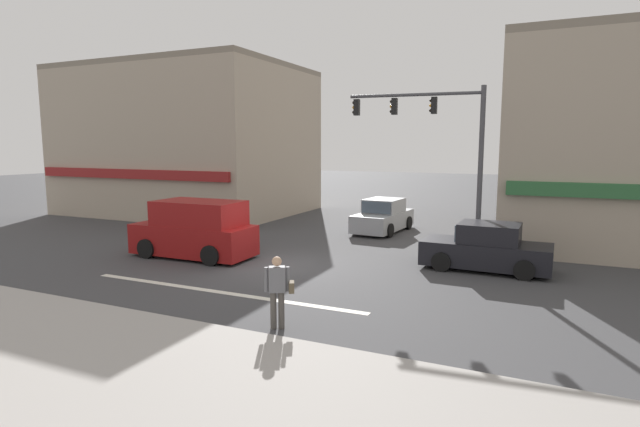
{
  "coord_description": "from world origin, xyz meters",
  "views": [
    {
      "loc": [
        8.31,
        -14.76,
        4.13
      ],
      "look_at": [
        0.64,
        2.0,
        1.6
      ],
      "focal_mm": 28.0,
      "sensor_mm": 36.0,
      "label": 1
    }
  ],
  "objects_px": {
    "sedan_parked_curbside": "(383,217)",
    "pedestrian_foreground_with_bag": "(278,288)",
    "utility_pole_far_right": "(565,148)",
    "utility_pole_near_left": "(206,149)",
    "traffic_light_mast": "(444,140)",
    "van_approaching_near": "(195,230)",
    "sedan_crossing_center": "(486,249)"
  },
  "relations": [
    {
      "from": "sedan_parked_curbside",
      "to": "traffic_light_mast",
      "type": "bearing_deg",
      "value": -50.88
    },
    {
      "from": "utility_pole_near_left",
      "to": "sedan_parked_curbside",
      "type": "height_order",
      "value": "utility_pole_near_left"
    },
    {
      "from": "sedan_parked_curbside",
      "to": "utility_pole_near_left",
      "type": "bearing_deg",
      "value": -165.28
    },
    {
      "from": "utility_pole_far_right",
      "to": "traffic_light_mast",
      "type": "relative_size",
      "value": 1.25
    },
    {
      "from": "traffic_light_mast",
      "to": "pedestrian_foreground_with_bag",
      "type": "distance_m",
      "value": 9.68
    },
    {
      "from": "van_approaching_near",
      "to": "sedan_parked_curbside",
      "type": "bearing_deg",
      "value": 60.28
    },
    {
      "from": "van_approaching_near",
      "to": "sedan_parked_curbside",
      "type": "xyz_separation_m",
      "value": [
        4.68,
        8.19,
        -0.29
      ]
    },
    {
      "from": "utility_pole_far_right",
      "to": "sedan_crossing_center",
      "type": "bearing_deg",
      "value": -109.83
    },
    {
      "from": "traffic_light_mast",
      "to": "van_approaching_near",
      "type": "bearing_deg",
      "value": -155.54
    },
    {
      "from": "van_approaching_near",
      "to": "pedestrian_foreground_with_bag",
      "type": "xyz_separation_m",
      "value": [
        6.4,
        -5.12,
        -0.05
      ]
    },
    {
      "from": "van_approaching_near",
      "to": "pedestrian_foreground_with_bag",
      "type": "height_order",
      "value": "van_approaching_near"
    },
    {
      "from": "traffic_light_mast",
      "to": "sedan_crossing_center",
      "type": "relative_size",
      "value": 1.5
    },
    {
      "from": "sedan_parked_curbside",
      "to": "pedestrian_foreground_with_bag",
      "type": "distance_m",
      "value": 13.42
    },
    {
      "from": "van_approaching_near",
      "to": "sedan_crossing_center",
      "type": "xyz_separation_m",
      "value": [
        10.04,
        2.45,
        -0.29
      ]
    },
    {
      "from": "utility_pole_near_left",
      "to": "sedan_parked_curbside",
      "type": "distance_m",
      "value": 9.45
    },
    {
      "from": "utility_pole_near_left",
      "to": "van_approaching_near",
      "type": "relative_size",
      "value": 1.65
    },
    {
      "from": "pedestrian_foreground_with_bag",
      "to": "sedan_crossing_center",
      "type": "bearing_deg",
      "value": 64.26
    },
    {
      "from": "traffic_light_mast",
      "to": "sedan_parked_curbside",
      "type": "relative_size",
      "value": 1.47
    },
    {
      "from": "sedan_parked_curbside",
      "to": "pedestrian_foreground_with_bag",
      "type": "relative_size",
      "value": 2.53
    },
    {
      "from": "sedan_crossing_center",
      "to": "sedan_parked_curbside",
      "type": "height_order",
      "value": "same"
    },
    {
      "from": "utility_pole_far_right",
      "to": "pedestrian_foreground_with_bag",
      "type": "distance_m",
      "value": 15.53
    },
    {
      "from": "utility_pole_near_left",
      "to": "sedan_crossing_center",
      "type": "height_order",
      "value": "utility_pole_near_left"
    },
    {
      "from": "van_approaching_near",
      "to": "traffic_light_mast",
      "type": "bearing_deg",
      "value": 24.46
    },
    {
      "from": "traffic_light_mast",
      "to": "sedan_crossing_center",
      "type": "bearing_deg",
      "value": -36.67
    },
    {
      "from": "utility_pole_near_left",
      "to": "pedestrian_foreground_with_bag",
      "type": "distance_m",
      "value": 15.41
    },
    {
      "from": "utility_pole_near_left",
      "to": "utility_pole_far_right",
      "type": "xyz_separation_m",
      "value": [
        16.27,
        2.95,
        0.08
      ]
    },
    {
      "from": "utility_pole_near_left",
      "to": "traffic_light_mast",
      "type": "xyz_separation_m",
      "value": [
        12.19,
        -2.17,
        0.35
      ]
    },
    {
      "from": "utility_pole_far_right",
      "to": "traffic_light_mast",
      "type": "xyz_separation_m",
      "value": [
        -4.09,
        -5.12,
        0.27
      ]
    },
    {
      "from": "sedan_crossing_center",
      "to": "pedestrian_foreground_with_bag",
      "type": "height_order",
      "value": "pedestrian_foreground_with_bag"
    },
    {
      "from": "utility_pole_far_right",
      "to": "utility_pole_near_left",
      "type": "bearing_deg",
      "value": -169.74
    },
    {
      "from": "utility_pole_near_left",
      "to": "pedestrian_foreground_with_bag",
      "type": "height_order",
      "value": "utility_pole_near_left"
    },
    {
      "from": "traffic_light_mast",
      "to": "van_approaching_near",
      "type": "relative_size",
      "value": 1.34
    }
  ]
}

